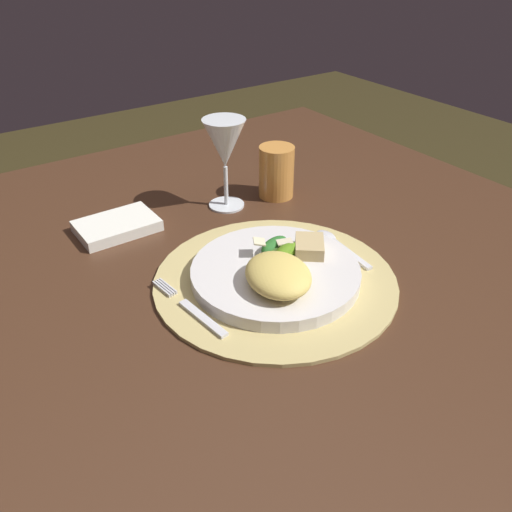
# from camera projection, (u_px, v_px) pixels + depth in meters

# --- Properties ---
(ground_plane) EXTENTS (6.00, 6.00, 0.00)m
(ground_plane) POSITION_uv_depth(u_px,v_px,m) (240.00, 500.00, 1.26)
(ground_plane) COLOR #342C15
(dining_table) EXTENTS (1.18, 1.09, 0.71)m
(dining_table) POSITION_uv_depth(u_px,v_px,m) (235.00, 317.00, 0.96)
(dining_table) COLOR #422818
(dining_table) RESTS_ON ground
(placemat) EXTENTS (0.37, 0.37, 0.01)m
(placemat) POSITION_uv_depth(u_px,v_px,m) (275.00, 280.00, 0.80)
(placemat) COLOR tan
(placemat) RESTS_ON dining_table
(dinner_plate) EXTENTS (0.25, 0.25, 0.02)m
(dinner_plate) POSITION_uv_depth(u_px,v_px,m) (275.00, 273.00, 0.79)
(dinner_plate) COLOR silver
(dinner_plate) RESTS_ON placemat
(pasta_serving) EXTENTS (0.12, 0.14, 0.04)m
(pasta_serving) POSITION_uv_depth(u_px,v_px,m) (278.00, 275.00, 0.74)
(pasta_serving) COLOR #DEC15F
(pasta_serving) RESTS_ON dinner_plate
(salad_greens) EXTENTS (0.07, 0.07, 0.03)m
(salad_greens) POSITION_uv_depth(u_px,v_px,m) (280.00, 249.00, 0.81)
(salad_greens) COLOR #295716
(salad_greens) RESTS_ON dinner_plate
(bread_piece) EXTENTS (0.07, 0.07, 0.02)m
(bread_piece) POSITION_uv_depth(u_px,v_px,m) (309.00, 246.00, 0.82)
(bread_piece) COLOR tan
(bread_piece) RESTS_ON dinner_plate
(fork) EXTENTS (0.03, 0.16, 0.00)m
(fork) POSITION_uv_depth(u_px,v_px,m) (192.00, 309.00, 0.73)
(fork) COLOR silver
(fork) RESTS_ON placemat
(spoon) EXTENTS (0.03, 0.14, 0.01)m
(spoon) POSITION_uv_depth(u_px,v_px,m) (335.00, 242.00, 0.88)
(spoon) COLOR silver
(spoon) RESTS_ON placemat
(napkin) EXTENTS (0.14, 0.09, 0.02)m
(napkin) POSITION_uv_depth(u_px,v_px,m) (117.00, 226.00, 0.93)
(napkin) COLOR white
(napkin) RESTS_ON dining_table
(wine_glass) EXTENTS (0.08, 0.08, 0.17)m
(wine_glass) POSITION_uv_depth(u_px,v_px,m) (225.00, 146.00, 0.95)
(wine_glass) COLOR silver
(wine_glass) RESTS_ON dining_table
(amber_tumbler) EXTENTS (0.07, 0.07, 0.10)m
(amber_tumbler) POSITION_uv_depth(u_px,v_px,m) (276.00, 172.00, 1.02)
(amber_tumbler) COLOR #D38A3D
(amber_tumbler) RESTS_ON dining_table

